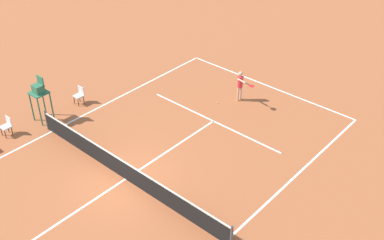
{
  "coord_description": "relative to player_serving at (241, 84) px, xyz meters",
  "views": [
    {
      "loc": [
        -12.26,
        9.63,
        13.24
      ],
      "look_at": [
        0.08,
        -4.37,
        0.8
      ],
      "focal_mm": 44.23,
      "sensor_mm": 36.0,
      "label": 1
    }
  ],
  "objects": [
    {
      "name": "ground_plane",
      "position": [
        -0.21,
        8.4,
        -1.02
      ],
      "size": [
        60.0,
        60.0,
        0.0
      ],
      "primitive_type": "plane",
      "color": "#AD5933"
    },
    {
      "name": "court_lines",
      "position": [
        -0.21,
        8.4,
        -1.02
      ],
      "size": [
        10.77,
        21.57,
        0.01
      ],
      "color": "white",
      "rests_on": "ground"
    },
    {
      "name": "tennis_net",
      "position": [
        -0.21,
        8.4,
        -0.53
      ],
      "size": [
        11.37,
        0.1,
        1.07
      ],
      "color": "#4C4C51",
      "rests_on": "ground"
    },
    {
      "name": "player_serving",
      "position": [
        0.0,
        0.0,
        0.0
      ],
      "size": [
        1.26,
        0.71,
        1.72
      ],
      "rotation": [
        0.0,
        0.0,
        1.43
      ],
      "color": "#D8A884",
      "rests_on": "ground"
    },
    {
      "name": "tennis_ball",
      "position": [
        0.71,
        1.01,
        -0.99
      ],
      "size": [
        0.07,
        0.07,
        0.07
      ],
      "primitive_type": "sphere",
      "color": "#CCE033",
      "rests_on": "ground"
    },
    {
      "name": "umpire_chair",
      "position": [
        6.28,
        8.04,
        0.58
      ],
      "size": [
        0.8,
        0.8,
        2.41
      ],
      "color": "#2D6B4C",
      "rests_on": "ground"
    },
    {
      "name": "courtside_chair_near",
      "position": [
        6.47,
        9.93,
        -0.49
      ],
      "size": [
        0.44,
        0.46,
        0.95
      ],
      "color": "#262626",
      "rests_on": "ground"
    },
    {
      "name": "courtside_chair_mid",
      "position": [
        6.21,
        5.85,
        -0.49
      ],
      "size": [
        0.44,
        0.46,
        0.95
      ],
      "color": "#262626",
      "rests_on": "ground"
    }
  ]
}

